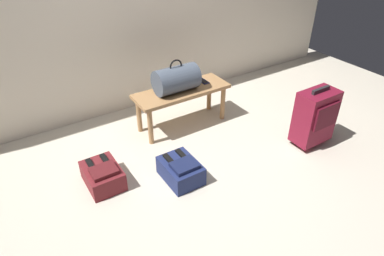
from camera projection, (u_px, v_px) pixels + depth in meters
ground_plane at (208, 181)px, 2.91m from camera, size 6.60×6.60×0.00m
bench at (182, 95)px, 3.47m from camera, size 1.00×0.36×0.42m
duffel_bag_slate at (176, 79)px, 3.33m from camera, size 0.44×0.26×0.34m
cell_phone at (203, 81)px, 3.59m from camera, size 0.07×0.14×0.01m
suitcase_upright_burgundy at (315, 116)px, 3.20m from camera, size 0.38×0.25×0.61m
backpack_maroon at (103, 175)px, 2.82m from camera, size 0.28×0.38×0.21m
backpack_navy at (181, 170)px, 2.88m from camera, size 0.28×0.38×0.21m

